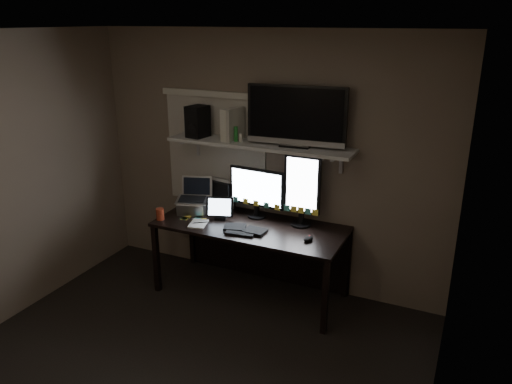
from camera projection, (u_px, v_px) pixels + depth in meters
The scene contains 21 objects.
floor at pixel (169, 383), 3.73m from camera, with size 3.60×3.60×0.00m, color black.
ceiling at pixel (144, 32), 2.90m from camera, with size 3.60×3.60×0.00m, color silver.
back_wall at pixel (266, 162), 4.86m from camera, with size 3.60×3.60×0.00m, color brown.
right_wall at pixel (444, 287), 2.60m from camera, with size 3.60×3.60×0.00m, color brown.
window_blinds at pixel (216, 152), 5.05m from camera, with size 1.10×0.02×1.10m, color silver.
desk at pixel (255, 237), 4.87m from camera, with size 1.80×0.75×0.73m.
wall_shelf at pixel (259, 145), 4.64m from camera, with size 1.80×0.35×0.03m, color #BAB9B4.
monitor_landscape at pixel (257, 193), 4.82m from camera, with size 0.58×0.06×0.51m, color black.
monitor_portrait at pixel (302, 190), 4.59m from camera, with size 0.35×0.07×0.70m, color black.
keyboard at pixel (245, 229), 4.58m from camera, with size 0.41×0.16×0.03m, color black.
mouse at pixel (308, 239), 4.37m from camera, with size 0.07×0.11×0.04m, color black.
notepad at pixel (198, 224), 4.72m from camera, with size 0.15×0.21×0.01m, color silver.
tablet at pixel (220, 208), 4.81m from camera, with size 0.26×0.11×0.23m, color black.
file_sorter at pixel (223, 194), 5.08m from camera, with size 0.24×0.11×0.31m, color black.
laptop at pixel (192, 197), 4.95m from camera, with size 0.31×0.25×0.34m, color #A7A7AC.
cup at pixel (160, 214), 4.82m from camera, with size 0.08×0.08×0.11m, color maroon.
sticky_notes at pixel (191, 219), 4.84m from camera, with size 0.29×0.21×0.00m, color #FFE845, non-canonical shape.
tv at pixel (296, 117), 4.42m from camera, with size 0.91×0.16×0.54m, color black.
game_console at pixel (233, 124), 4.70m from camera, with size 0.08×0.25×0.30m, color beige.
speaker at pixel (198, 121), 4.82m from camera, with size 0.17×0.20×0.30m, color black.
bottles at pixel (234, 134), 4.68m from camera, with size 0.22×0.05×0.14m, color #A50F0C, non-canonical shape.
Camera 1 is at (1.87, -2.49, 2.58)m, focal length 35.00 mm.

